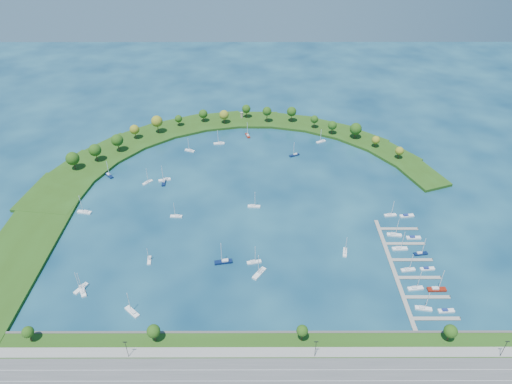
{
  "coord_description": "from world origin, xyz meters",
  "views": [
    {
      "loc": [
        4.59,
        -229.73,
        168.47
      ],
      "look_at": [
        5.0,
        5.0,
        4.0
      ],
      "focal_mm": 30.96,
      "sensor_mm": 36.0,
      "label": 1
    }
  ],
  "objects_px": {
    "moored_boat_13": "(176,216)",
    "docked_boat_7": "(421,253)",
    "docked_boat_5": "(427,269)",
    "docked_boat_10": "(390,215)",
    "docked_boat_6": "(400,248)",
    "moored_boat_4": "(81,288)",
    "docked_boat_9": "(413,238)",
    "moored_boat_18": "(164,182)",
    "harbor_tower": "(242,115)",
    "dock_system": "(407,268)",
    "moored_boat_11": "(190,150)",
    "moored_boat_10": "(109,175)",
    "docked_boat_11": "(407,216)",
    "moored_boat_9": "(149,260)",
    "moored_boat_6": "(132,312)",
    "moored_boat_15": "(345,252)",
    "docked_boat_8": "(394,234)",
    "moored_boat_14": "(254,206)",
    "moored_boat_8": "(83,291)",
    "moored_boat_16": "(84,212)",
    "moored_boat_2": "(254,262)",
    "moored_boat_1": "(321,141)",
    "moored_boat_17": "(248,135)",
    "moored_boat_0": "(223,261)",
    "moored_boat_12": "(219,143)",
    "docked_boat_1": "(446,311)",
    "moored_boat_19": "(259,273)",
    "moored_boat_7": "(294,155)",
    "moored_boat_5": "(165,179)",
    "docked_boat_3": "(437,289)",
    "docked_boat_4": "(408,269)",
    "moored_boat_3": "(147,182)",
    "docked_boat_0": "(423,308)",
    "docked_boat_2": "(415,288)"
  },
  "relations": [
    {
      "from": "moored_boat_5",
      "to": "docked_boat_3",
      "type": "relative_size",
      "value": 0.88
    },
    {
      "from": "moored_boat_9",
      "to": "moored_boat_11",
      "type": "relative_size",
      "value": 0.85
    },
    {
      "from": "moored_boat_4",
      "to": "docked_boat_9",
      "type": "distance_m",
      "value": 183.75
    },
    {
      "from": "docked_boat_1",
      "to": "docked_boat_11",
      "type": "distance_m",
      "value": 73.72
    },
    {
      "from": "docked_boat_0",
      "to": "docked_boat_10",
      "type": "relative_size",
      "value": 1.05
    },
    {
      "from": "moored_boat_9",
      "to": "harbor_tower",
      "type": "bearing_deg",
      "value": 157.46
    },
    {
      "from": "docked_boat_5",
      "to": "docked_boat_10",
      "type": "xyz_separation_m",
      "value": [
        -8.06,
        46.32,
        0.31
      ]
    },
    {
      "from": "moored_boat_8",
      "to": "moored_boat_9",
      "type": "bearing_deg",
      "value": -80.5
    },
    {
      "from": "moored_boat_8",
      "to": "docked_boat_1",
      "type": "distance_m",
      "value": 178.73
    },
    {
      "from": "moored_boat_4",
      "to": "docked_boat_6",
      "type": "bearing_deg",
      "value": 129.5
    },
    {
      "from": "moored_boat_11",
      "to": "docked_boat_5",
      "type": "distance_m",
      "value": 190.14
    },
    {
      "from": "moored_boat_8",
      "to": "docked_boat_11",
      "type": "height_order",
      "value": "moored_boat_8"
    },
    {
      "from": "dock_system",
      "to": "moored_boat_0",
      "type": "bearing_deg",
      "value": 177.11
    },
    {
      "from": "moored_boat_8",
      "to": "docked_boat_5",
      "type": "relative_size",
      "value": 1.6
    },
    {
      "from": "docked_boat_7",
      "to": "docked_boat_6",
      "type": "bearing_deg",
      "value": 150.03
    },
    {
      "from": "moored_boat_13",
      "to": "docked_boat_7",
      "type": "height_order",
      "value": "docked_boat_7"
    },
    {
      "from": "moored_boat_6",
      "to": "moored_boat_10",
      "type": "bearing_deg",
      "value": -28.04
    },
    {
      "from": "moored_boat_0",
      "to": "docked_boat_6",
      "type": "distance_m",
      "value": 98.77
    },
    {
      "from": "moored_boat_14",
      "to": "moored_boat_19",
      "type": "distance_m",
      "value": 58.85
    },
    {
      "from": "dock_system",
      "to": "moored_boat_16",
      "type": "height_order",
      "value": "moored_boat_16"
    },
    {
      "from": "moored_boat_9",
      "to": "docked_boat_5",
      "type": "height_order",
      "value": "moored_boat_9"
    },
    {
      "from": "moored_boat_16",
      "to": "moored_boat_18",
      "type": "xyz_separation_m",
      "value": [
        43.75,
        33.51,
        -0.02
      ]
    },
    {
      "from": "moored_boat_16",
      "to": "docked_boat_10",
      "type": "xyz_separation_m",
      "value": [
        189.88,
        -3.22,
        -0.06
      ]
    },
    {
      "from": "moored_boat_7",
      "to": "docked_boat_9",
      "type": "relative_size",
      "value": 1.4
    },
    {
      "from": "moored_boat_18",
      "to": "docked_boat_6",
      "type": "relative_size",
      "value": 0.99
    },
    {
      "from": "docked_boat_4",
      "to": "docked_boat_5",
      "type": "distance_m",
      "value": 10.49
    },
    {
      "from": "moored_boat_9",
      "to": "moored_boat_16",
      "type": "distance_m",
      "value": 64.81
    },
    {
      "from": "moored_boat_3",
      "to": "docked_boat_1",
      "type": "bearing_deg",
      "value": -83.75
    },
    {
      "from": "moored_boat_1",
      "to": "moored_boat_5",
      "type": "relative_size",
      "value": 0.96
    },
    {
      "from": "moored_boat_16",
      "to": "docked_boat_11",
      "type": "xyz_separation_m",
      "value": [
        199.82,
        -4.01,
        -0.29
      ]
    },
    {
      "from": "dock_system",
      "to": "moored_boat_11",
      "type": "relative_size",
      "value": 7.15
    },
    {
      "from": "moored_boat_6",
      "to": "moored_boat_11",
      "type": "bearing_deg",
      "value": -51.22
    },
    {
      "from": "moored_boat_12",
      "to": "docked_boat_1",
      "type": "bearing_deg",
      "value": 118.88
    },
    {
      "from": "docked_boat_2",
      "to": "docked_boat_10",
      "type": "xyz_separation_m",
      "value": [
        2.41,
        60.16,
        -0.02
      ]
    },
    {
      "from": "moored_boat_15",
      "to": "docked_boat_8",
      "type": "height_order",
      "value": "docked_boat_8"
    },
    {
      "from": "harbor_tower",
      "to": "moored_boat_0",
      "type": "xyz_separation_m",
      "value": [
        -5.6,
        -176.66,
        -3.45
      ]
    },
    {
      "from": "moored_boat_17",
      "to": "docked_boat_9",
      "type": "distance_m",
      "value": 159.58
    },
    {
      "from": "moored_boat_8",
      "to": "moored_boat_10",
      "type": "bearing_deg",
      "value": -19.52
    },
    {
      "from": "moored_boat_18",
      "to": "harbor_tower",
      "type": "bearing_deg",
      "value": 148.9
    },
    {
      "from": "harbor_tower",
      "to": "moored_boat_16",
      "type": "bearing_deg",
      "value": -125.6
    },
    {
      "from": "moored_boat_14",
      "to": "docked_boat_9",
      "type": "bearing_deg",
      "value": -15.1
    },
    {
      "from": "moored_boat_1",
      "to": "moored_boat_11",
      "type": "bearing_deg",
      "value": -18.46
    },
    {
      "from": "moored_boat_0",
      "to": "moored_boat_12",
      "type": "height_order",
      "value": "moored_boat_0"
    },
    {
      "from": "docked_boat_2",
      "to": "docked_boat_5",
      "type": "xyz_separation_m",
      "value": [
        10.47,
        13.84,
        -0.33
      ]
    },
    {
      "from": "harbor_tower",
      "to": "moored_boat_1",
      "type": "height_order",
      "value": "moored_boat_1"
    },
    {
      "from": "moored_boat_10",
      "to": "docked_boat_11",
      "type": "height_order",
      "value": "moored_boat_10"
    },
    {
      "from": "moored_boat_2",
      "to": "moored_boat_1",
      "type": "bearing_deg",
      "value": 56.34
    },
    {
      "from": "harbor_tower",
      "to": "docked_boat_4",
      "type": "distance_m",
      "value": 204.92
    },
    {
      "from": "docked_boat_4",
      "to": "docked_boat_5",
      "type": "xyz_separation_m",
      "value": [
        10.46,
        0.75,
        -0.31
      ]
    },
    {
      "from": "moored_boat_4",
      "to": "docked_boat_4",
      "type": "distance_m",
      "value": 169.68
    }
  ]
}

